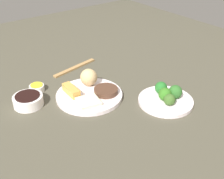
{
  "coord_description": "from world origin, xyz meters",
  "views": [
    {
      "loc": [
        -0.79,
        0.51,
        0.62
      ],
      "look_at": [
        -0.06,
        -0.05,
        0.06
      ],
      "focal_mm": 45.78,
      "sensor_mm": 36.0,
      "label": 1
    }
  ],
  "objects_px": {
    "broccoli_plate": "(166,101)",
    "chopsticks_pair": "(75,68)",
    "soy_sauce_bowl": "(28,101)",
    "main_plate": "(89,95)",
    "sauce_ramekin_hot_mustard": "(37,88)"
  },
  "relations": [
    {
      "from": "sauce_ramekin_hot_mustard",
      "to": "chopsticks_pair",
      "type": "height_order",
      "value": "sauce_ramekin_hot_mustard"
    },
    {
      "from": "sauce_ramekin_hot_mustard",
      "to": "chopsticks_pair",
      "type": "relative_size",
      "value": 0.25
    },
    {
      "from": "soy_sauce_bowl",
      "to": "chopsticks_pair",
      "type": "relative_size",
      "value": 0.47
    },
    {
      "from": "broccoli_plate",
      "to": "chopsticks_pair",
      "type": "height_order",
      "value": "broccoli_plate"
    },
    {
      "from": "soy_sauce_bowl",
      "to": "chopsticks_pair",
      "type": "xyz_separation_m",
      "value": [
        0.15,
        -0.29,
        -0.02
      ]
    },
    {
      "from": "main_plate",
      "to": "chopsticks_pair",
      "type": "height_order",
      "value": "main_plate"
    },
    {
      "from": "main_plate",
      "to": "soy_sauce_bowl",
      "type": "xyz_separation_m",
      "value": [
        0.09,
        0.21,
        0.01
      ]
    },
    {
      "from": "chopsticks_pair",
      "to": "broccoli_plate",
      "type": "bearing_deg",
      "value": -164.76
    },
    {
      "from": "chopsticks_pair",
      "to": "soy_sauce_bowl",
      "type": "bearing_deg",
      "value": 117.65
    },
    {
      "from": "main_plate",
      "to": "soy_sauce_bowl",
      "type": "distance_m",
      "value": 0.23
    },
    {
      "from": "main_plate",
      "to": "broccoli_plate",
      "type": "height_order",
      "value": "main_plate"
    },
    {
      "from": "main_plate",
      "to": "soy_sauce_bowl",
      "type": "bearing_deg",
      "value": 66.85
    },
    {
      "from": "soy_sauce_bowl",
      "to": "broccoli_plate",
      "type": "bearing_deg",
      "value": -125.69
    },
    {
      "from": "sauce_ramekin_hot_mustard",
      "to": "chopsticks_pair",
      "type": "distance_m",
      "value": 0.24
    },
    {
      "from": "main_plate",
      "to": "broccoli_plate",
      "type": "bearing_deg",
      "value": -135.33
    }
  ]
}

